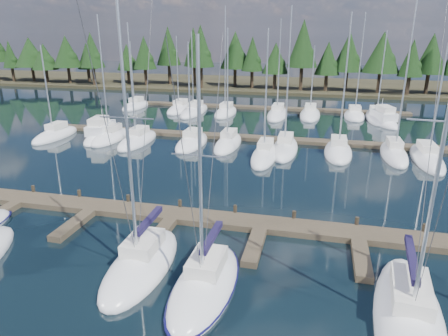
% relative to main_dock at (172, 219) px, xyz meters
% --- Properties ---
extents(ground, '(260.00, 260.00, 0.00)m').
position_rel_main_dock_xyz_m(ground, '(0.00, 12.64, -0.20)').
color(ground, black).
rests_on(ground, ground).
extents(far_shore, '(220.00, 30.00, 0.60)m').
position_rel_main_dock_xyz_m(far_shore, '(0.00, 72.64, 0.10)').
color(far_shore, '#302C1B').
rests_on(far_shore, ground).
extents(main_dock, '(44.00, 6.13, 0.90)m').
position_rel_main_dock_xyz_m(main_dock, '(0.00, 0.00, 0.00)').
color(main_dock, '#4A3F2E').
rests_on(main_dock, ground).
extents(back_docks, '(50.00, 21.80, 0.40)m').
position_rel_main_dock_xyz_m(back_docks, '(0.00, 32.23, -0.00)').
color(back_docks, '#4A3F2E').
rests_on(back_docks, ground).
extents(front_sailboat_3, '(3.10, 7.89, 15.20)m').
position_rel_main_dock_xyz_m(front_sailboat_3, '(0.38, -5.69, 0.10)').
color(front_sailboat_3, white).
rests_on(front_sailboat_3, ground).
extents(front_sailboat_4, '(3.10, 7.97, 12.89)m').
position_rel_main_dock_xyz_m(front_sailboat_4, '(4.23, -6.68, 0.08)').
color(front_sailboat_4, white).
rests_on(front_sailboat_4, ground).
extents(front_sailboat_5, '(3.96, 10.32, 16.58)m').
position_rel_main_dock_xyz_m(front_sailboat_5, '(13.59, -6.87, 0.09)').
color(front_sailboat_5, white).
rests_on(front_sailboat_5, ground).
extents(back_sailboat_rows, '(44.25, 32.39, 16.55)m').
position_rel_main_dock_xyz_m(back_sailboat_rows, '(0.22, 28.08, 0.06)').
color(back_sailboat_rows, white).
rests_on(back_sailboat_rows, ground).
extents(motor_yacht_left, '(4.09, 8.84, 4.25)m').
position_rel_main_dock_xyz_m(motor_yacht_left, '(-16.18, 19.19, 0.27)').
color(motor_yacht_left, white).
rests_on(motor_yacht_left, ground).
extents(motor_yacht_right, '(5.04, 8.75, 4.15)m').
position_rel_main_dock_xyz_m(motor_yacht_right, '(17.93, 35.51, 0.26)').
color(motor_yacht_right, white).
rests_on(motor_yacht_right, ground).
extents(tree_line, '(186.11, 11.70, 13.93)m').
position_rel_main_dock_xyz_m(tree_line, '(0.75, 62.82, 7.30)').
color(tree_line, black).
rests_on(tree_line, far_shore).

